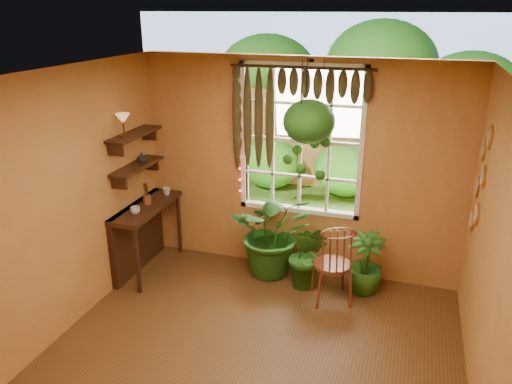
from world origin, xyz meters
The scene contains 23 objects.
floor centered at (0.00, 0.00, 0.00)m, with size 4.50×4.50×0.00m, color brown.
ceiling centered at (0.00, 0.00, 2.70)m, with size 4.50×4.50×0.00m, color silver.
wall_back centered at (0.00, 2.25, 1.35)m, with size 4.00×4.00×0.00m, color #CD8546.
wall_left centered at (-2.00, 0.00, 1.35)m, with size 4.50×4.50×0.00m, color #CD8546.
wall_right centered at (2.00, 0.00, 1.35)m, with size 4.50×4.50×0.00m, color #CD8546.
window centered at (0.00, 2.28, 1.70)m, with size 1.52×0.10×1.86m.
valance_vine centered at (-0.08, 2.16, 2.28)m, with size 1.70×0.12×1.10m.
string_lights centered at (-0.76, 2.19, 1.75)m, with size 0.03×0.03×1.54m, color #FF2633, non-canonical shape.
wall_plates centered at (1.98, 1.79, 1.55)m, with size 0.04×0.32×1.10m, color #F0E4C4, non-canonical shape.
counter_ledge centered at (-1.91, 1.60, 0.55)m, with size 0.40×1.20×0.90m.
shelf_lower centered at (-1.88, 1.60, 1.40)m, with size 0.25×0.90×0.04m, color #3C2310.
shelf_upper centered at (-1.88, 1.60, 1.80)m, with size 0.25×0.90×0.04m, color #3C2310.
backyard centered at (0.24, 6.87, 1.28)m, with size 14.00×10.00×12.00m.
windsor_chair centered at (0.57, 1.58, 0.33)m, with size 0.56×0.58×1.15m.
potted_plant_left centered at (-0.25, 2.00, 0.57)m, with size 1.03×0.89×1.14m, color #184713.
potted_plant_mid centered at (0.24, 1.77, 0.43)m, with size 0.47×0.38×0.86m, color #184713.
potted_plant_right centered at (0.91, 1.90, 0.38)m, with size 0.42×0.42×0.76m, color #184713.
hanging_basket centered at (0.15, 1.98, 1.93)m, with size 0.59×0.59×1.35m.
cup_a centered at (-1.78, 1.32, 0.95)m, with size 0.12×0.12×0.09m, color silver.
cup_b centered at (-1.72, 2.00, 0.95)m, with size 0.11×0.11×0.10m, color beige.
brush_jar centered at (-1.80, 1.64, 1.04)m, with size 0.10×0.10×0.36m.
shelf_vase centered at (-1.87, 1.71, 1.48)m, with size 0.12×0.12×0.13m, color #B2AD99.
tiffany_lamp centered at (-1.86, 1.36, 2.02)m, with size 0.17×0.17×0.28m.
Camera 1 is at (1.28, -3.48, 3.23)m, focal length 35.00 mm.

